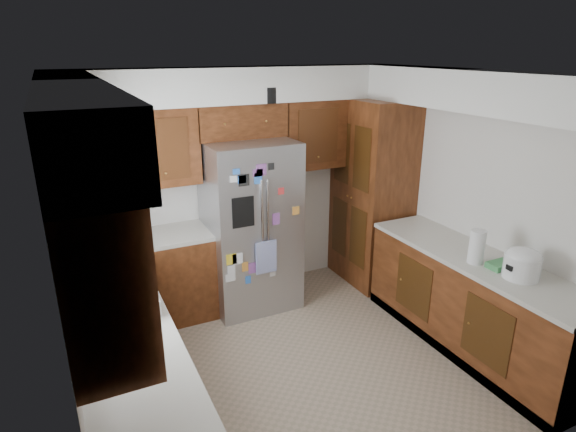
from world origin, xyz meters
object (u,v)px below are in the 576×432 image
object	(u,v)px
fridge	(251,226)
paper_towel	(477,247)
rice_cooker	(523,263)
pantry	(372,193)

from	to	relation	value
fridge	paper_towel	size ratio (longest dim) A/B	6.06
rice_cooker	paper_towel	bearing A→B (deg)	107.26
pantry	rice_cooker	xyz separation A→B (m)	(-0.00, -2.06, -0.02)
pantry	fridge	xyz separation A→B (m)	(-1.50, 0.05, -0.17)
pantry	paper_towel	xyz separation A→B (m)	(-0.12, -1.69, -0.01)
fridge	rice_cooker	bearing A→B (deg)	-54.69
rice_cooker	pantry	bearing A→B (deg)	89.99
pantry	paper_towel	size ratio (longest dim) A/B	7.24
pantry	fridge	distance (m)	1.51
paper_towel	rice_cooker	bearing A→B (deg)	-72.74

